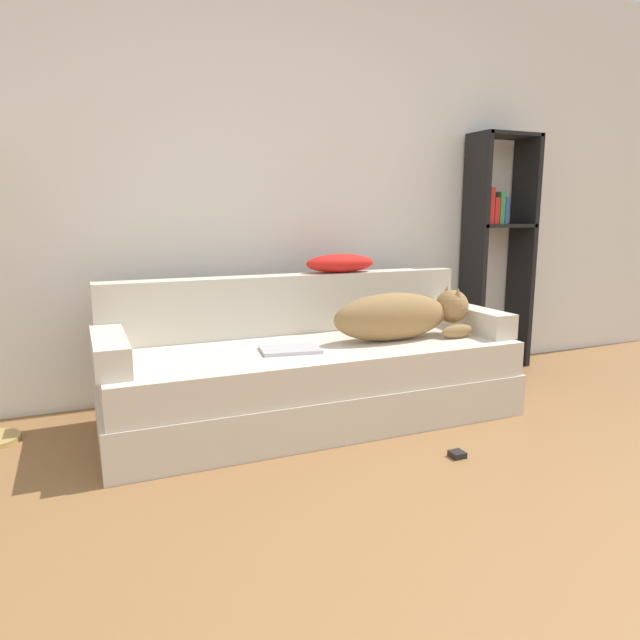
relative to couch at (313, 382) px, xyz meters
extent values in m
cube|color=silver|center=(0.24, 0.68, 1.15)|extent=(6.89, 0.06, 2.70)
cube|color=beige|center=(0.00, 0.00, -0.09)|extent=(2.19, 0.84, 0.23)
cube|color=beige|center=(0.00, -0.01, 0.12)|extent=(2.15, 0.80, 0.19)
cube|color=beige|center=(0.00, 0.35, 0.38)|extent=(2.15, 0.15, 0.34)
cube|color=beige|center=(-1.02, -0.01, 0.28)|extent=(0.15, 0.65, 0.14)
cube|color=beige|center=(1.02, -0.01, 0.28)|extent=(0.15, 0.65, 0.14)
ellipsoid|color=olive|center=(0.44, -0.07, 0.34)|extent=(0.69, 0.22, 0.26)
sphere|color=olive|center=(0.84, -0.07, 0.37)|extent=(0.19, 0.19, 0.19)
cone|color=olive|center=(0.84, -0.12, 0.45)|extent=(0.07, 0.07, 0.09)
cone|color=olive|center=(0.84, -0.02, 0.45)|extent=(0.07, 0.07, 0.09)
ellipsoid|color=olive|center=(0.81, -0.17, 0.25)|extent=(0.21, 0.06, 0.08)
cube|color=#B7B7BC|center=(-0.16, -0.09, 0.22)|extent=(0.33, 0.25, 0.02)
ellipsoid|color=red|center=(0.33, 0.36, 0.61)|extent=(0.44, 0.19, 0.11)
cube|color=black|center=(1.42, 0.50, 0.62)|extent=(0.04, 0.26, 1.64)
cube|color=black|center=(1.86, 0.50, 0.62)|extent=(0.04, 0.26, 1.64)
cube|color=black|center=(1.64, 0.50, 1.43)|extent=(0.45, 0.26, 0.02)
cube|color=black|center=(1.64, 0.50, 0.82)|extent=(0.45, 0.26, 0.02)
cube|color=red|center=(1.47, 0.49, 0.95)|extent=(0.03, 0.20, 0.24)
cube|color=red|center=(1.51, 0.49, 0.92)|extent=(0.04, 0.20, 0.18)
cube|color=#337F42|center=(1.56, 0.49, 0.94)|extent=(0.04, 0.20, 0.22)
cube|color=#234C93|center=(1.60, 0.49, 0.92)|extent=(0.03, 0.20, 0.18)
cube|color=black|center=(0.41, -0.73, -0.19)|extent=(0.06, 0.06, 0.03)
camera|label=1|loc=(-1.13, -2.74, 0.90)|focal=32.00mm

